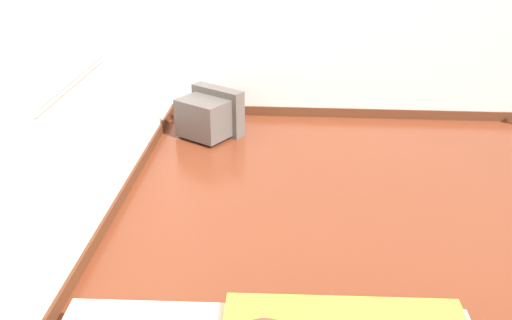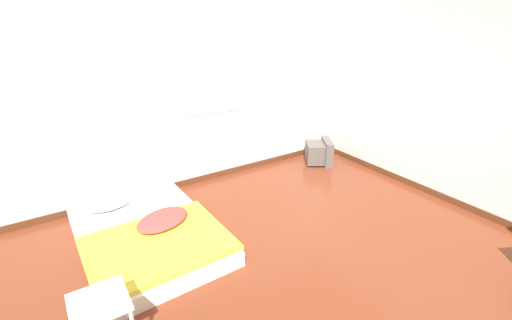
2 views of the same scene
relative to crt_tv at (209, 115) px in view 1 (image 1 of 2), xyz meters
name	(u,v)px [view 1 (image 1 of 2)]	position (x,y,z in m)	size (l,w,h in m)	color
wall_back	(31,52)	(-2.14, 0.48, 1.09)	(7.80, 0.08, 2.60)	silver
crt_tv	(209,115)	(0.00, 0.00, 0.00)	(0.59, 0.61, 0.41)	#56514C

